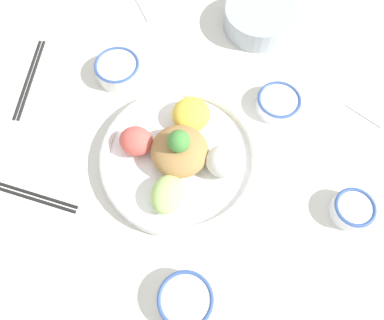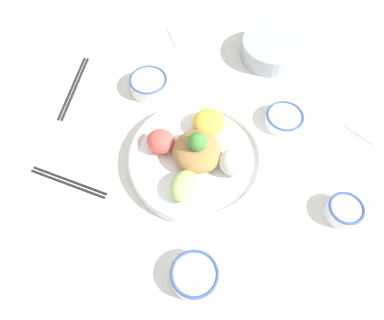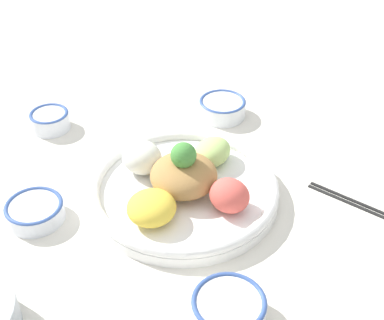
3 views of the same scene
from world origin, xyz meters
The scene contains 11 objects.
ground_plane centered at (0.00, 0.00, 0.00)m, with size 2.40×2.40×0.00m, color silver.
salad_platter centered at (0.02, 0.02, 0.03)m, with size 0.34×0.34×0.12m.
sauce_bowl_red centered at (0.24, 0.19, 0.02)m, with size 0.10×0.10×0.04m.
rice_bowl_blue centered at (-0.08, -0.23, 0.02)m, with size 0.11×0.11×0.04m.
sauce_bowl_dark centered at (-0.22, 0.12, 0.02)m, with size 0.10×0.10×0.03m.
rice_bowl_plain centered at (-0.08, 0.36, 0.02)m, with size 0.08×0.08×0.04m.
side_serving_bowl centered at (-0.40, -0.04, 0.03)m, with size 0.18×0.18×0.06m.
chopsticks_pair_near centered at (0.26, -0.19, 0.00)m, with size 0.08×0.20×0.01m.
chopsticks_pair_far centered at (0.06, -0.40, 0.00)m, with size 0.21×0.13×0.01m.
serving_spoon_main centered at (-0.26, -0.29, 0.00)m, with size 0.09×0.12×0.01m.
serving_spoon_extra centered at (-0.32, 0.25, 0.00)m, with size 0.04×0.14×0.01m.
Camera 1 is at (0.27, 0.23, 0.74)m, focal length 35.00 mm.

